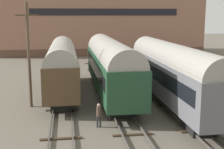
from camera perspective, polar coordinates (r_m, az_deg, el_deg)
name	(u,v)px	position (r m, az deg, el deg)	size (l,w,h in m)	color
ground_plane	(124,120)	(23.06, 2.25, -8.31)	(200.00, 200.00, 0.00)	#60594C
track_left	(62,121)	(22.67, -9.18, -8.41)	(2.60, 60.00, 0.26)	#4C4742
track_middle	(124,118)	(23.01, 2.26, -7.98)	(2.60, 60.00, 0.26)	#4C4742
track_right	(183,115)	(24.21, 12.93, -7.29)	(2.60, 60.00, 0.26)	#4C4742
train_car_brown	(62,64)	(30.27, -9.11, 1.88)	(2.84, 15.33, 5.11)	black
train_car_grey	(172,71)	(26.25, 10.85, 0.70)	(2.87, 17.97, 5.28)	black
train_car_green	(110,64)	(29.41, -0.30, 1.99)	(3.06, 18.38, 5.33)	black
station_platform	(199,91)	(28.59, 15.60, -3.00)	(3.16, 11.51, 1.00)	brown
bench	(198,86)	(28.13, 15.39, -2.03)	(1.40, 0.40, 0.91)	brown
person_worker	(99,113)	(21.34, -2.43, -7.06)	(0.32, 0.32, 1.68)	#282833
utility_pole	(29,54)	(26.23, -14.98, 3.65)	(1.80, 0.24, 8.57)	#473828
warehouse_building	(102,16)	(63.15, -1.88, 10.64)	(38.35, 11.54, 14.66)	brown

